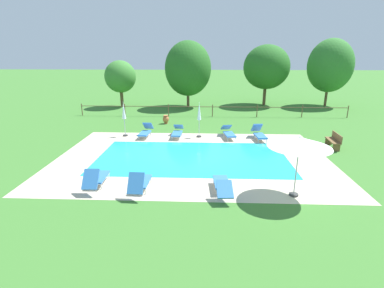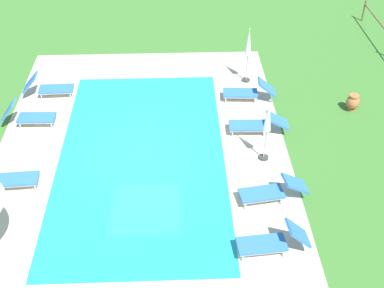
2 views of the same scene
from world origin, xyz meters
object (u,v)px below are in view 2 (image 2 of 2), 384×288
at_px(patio_umbrella_closed_row_west, 268,121).
at_px(terracotta_urn_near_fence, 353,102).
at_px(sun_lounger_north_far, 257,124).
at_px(sun_lounger_south_near_corner, 272,241).
at_px(sun_lounger_north_mid, 29,116).
at_px(sun_lounger_north_end, 6,179).
at_px(sun_lounger_south_far, 248,91).
at_px(patio_umbrella_closed_row_centre, 248,47).
at_px(sun_lounger_north_near_steps, 271,191).
at_px(sun_lounger_south_mid, 49,87).

relative_size(patio_umbrella_closed_row_west, terracotta_urn_near_fence, 3.47).
distance_m(sun_lounger_north_far, sun_lounger_south_near_corner, 5.29).
height_order(sun_lounger_north_mid, terracotta_urn_near_fence, sun_lounger_north_mid).
bearing_deg(sun_lounger_north_end, sun_lounger_north_far, 107.48).
height_order(sun_lounger_north_far, patio_umbrella_closed_row_west, patio_umbrella_closed_row_west).
bearing_deg(patio_umbrella_closed_row_west, sun_lounger_south_far, -178.68).
height_order(sun_lounger_south_far, patio_umbrella_closed_row_centre, patio_umbrella_closed_row_centre).
xyz_separation_m(sun_lounger_north_near_steps, sun_lounger_south_mid, (-6.02, -7.59, 0.03)).
height_order(patio_umbrella_closed_row_centre, terracotta_urn_near_fence, patio_umbrella_closed_row_centre).
bearing_deg(patio_umbrella_closed_row_centre, sun_lounger_south_near_corner, -2.71).
bearing_deg(terracotta_urn_near_fence, sun_lounger_south_mid, -97.14).
bearing_deg(sun_lounger_south_far, patio_umbrella_closed_row_centre, 175.36).
bearing_deg(sun_lounger_north_end, terracotta_urn_near_fence, 107.81).
relative_size(patio_umbrella_closed_row_centre, terracotta_urn_near_fence, 3.45).
distance_m(sun_lounger_south_near_corner, patio_umbrella_closed_row_centre, 8.87).
bearing_deg(patio_umbrella_closed_row_west, sun_lounger_north_mid, -105.32).
xyz_separation_m(sun_lounger_south_far, patio_umbrella_closed_row_west, (3.53, 0.08, 1.13)).
height_order(sun_lounger_north_end, terracotta_urn_near_fence, sun_lounger_north_end).
height_order(sun_lounger_north_far, patio_umbrella_closed_row_centre, patio_umbrella_closed_row_centre).
height_order(sun_lounger_north_near_steps, sun_lounger_south_mid, sun_lounger_south_mid).
bearing_deg(sun_lounger_south_near_corner, terracotta_urn_near_fence, 148.08).
distance_m(sun_lounger_north_end, sun_lounger_south_far, 9.16).
height_order(sun_lounger_north_mid, sun_lounger_north_end, sun_lounger_north_mid).
distance_m(sun_lounger_north_mid, sun_lounger_south_far, 8.06).
distance_m(sun_lounger_south_far, patio_umbrella_closed_row_centre, 1.81).
relative_size(patio_umbrella_closed_row_west, patio_umbrella_closed_row_centre, 1.01).
height_order(sun_lounger_north_near_steps, patio_umbrella_closed_row_west, patio_umbrella_closed_row_west).
relative_size(sun_lounger_north_end, patio_umbrella_closed_row_centre, 0.92).
height_order(sun_lounger_south_near_corner, patio_umbrella_closed_row_west, patio_umbrella_closed_row_west).
xyz_separation_m(sun_lounger_south_near_corner, sun_lounger_south_far, (-7.39, 0.30, -0.01)).
bearing_deg(sun_lounger_north_mid, sun_lounger_north_end, 0.48).
relative_size(sun_lounger_south_mid, patio_umbrella_closed_row_centre, 0.83).
height_order(sun_lounger_south_near_corner, patio_umbrella_closed_row_centre, patio_umbrella_closed_row_centre).
bearing_deg(terracotta_urn_near_fence, patio_umbrella_closed_row_west, -54.04).
distance_m(sun_lounger_north_far, sun_lounger_south_far, 2.10).
relative_size(sun_lounger_south_far, terracotta_urn_near_fence, 3.04).
relative_size(sun_lounger_north_mid, sun_lounger_south_mid, 0.98).
bearing_deg(sun_lounger_south_mid, sun_lounger_south_far, 85.70).
xyz_separation_m(sun_lounger_north_far, sun_lounger_north_end, (2.50, -7.95, -0.00)).
bearing_deg(terracotta_urn_near_fence, sun_lounger_south_near_corner, -31.92).
xyz_separation_m(sun_lounger_north_mid, sun_lounger_south_mid, (-1.90, 0.35, -0.01)).
bearing_deg(sun_lounger_north_far, sun_lounger_south_mid, -109.34).
bearing_deg(sun_lounger_south_far, sun_lounger_north_near_steps, -0.05).
xyz_separation_m(sun_lounger_south_near_corner, sun_lounger_south_mid, (-7.96, -7.29, 0.01)).
bearing_deg(sun_lounger_north_far, sun_lounger_north_near_steps, -0.58).
bearing_deg(sun_lounger_south_mid, terracotta_urn_near_fence, 82.86).
xyz_separation_m(sun_lounger_north_near_steps, sun_lounger_north_far, (-3.35, 0.03, -0.00)).
relative_size(sun_lounger_north_far, terracotta_urn_near_fence, 3.12).
height_order(sun_lounger_north_near_steps, sun_lounger_south_near_corner, sun_lounger_south_near_corner).
bearing_deg(sun_lounger_north_near_steps, sun_lounger_north_mid, -117.44).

